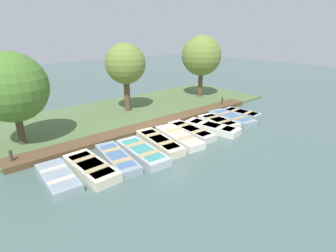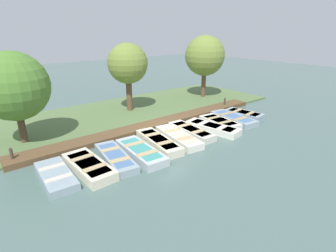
{
  "view_description": "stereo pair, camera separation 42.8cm",
  "coord_description": "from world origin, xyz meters",
  "px_view_note": "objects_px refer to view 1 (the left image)",
  "views": [
    {
      "loc": [
        11.31,
        -9.59,
        5.87
      ],
      "look_at": [
        0.52,
        -0.46,
        0.65
      ],
      "focal_mm": 28.0,
      "sensor_mm": 36.0,
      "label": 1
    },
    {
      "loc": [
        11.58,
        -9.26,
        5.87
      ],
      "look_at": [
        0.52,
        -0.46,
        0.65
      ],
      "focal_mm": 28.0,
      "sensor_mm": 36.0,
      "label": 2
    }
  ],
  "objects_px": {
    "rowboat_0": "(58,177)",
    "rowboat_1": "(91,168)",
    "rowboat_5": "(179,137)",
    "rowboat_6": "(191,131)",
    "rowboat_10": "(242,114)",
    "rowboat_3": "(142,152)",
    "park_tree_far_left": "(12,88)",
    "rowboat_7": "(212,127)",
    "rowboat_9": "(232,118)",
    "rowboat_8": "(218,122)",
    "park_tree_left": "(125,64)",
    "park_tree_center": "(201,56)",
    "rowboat_2": "(117,158)",
    "mooring_post_far": "(222,102)",
    "rowboat_4": "(159,142)",
    "mooring_post_near": "(12,158)"
  },
  "relations": [
    {
      "from": "rowboat_1",
      "to": "rowboat_7",
      "type": "relative_size",
      "value": 0.91
    },
    {
      "from": "rowboat_3",
      "to": "rowboat_5",
      "type": "relative_size",
      "value": 0.97
    },
    {
      "from": "rowboat_9",
      "to": "park_tree_left",
      "type": "height_order",
      "value": "park_tree_left"
    },
    {
      "from": "rowboat_8",
      "to": "park_tree_center",
      "type": "xyz_separation_m",
      "value": [
        -5.86,
        4.45,
        3.51
      ]
    },
    {
      "from": "rowboat_4",
      "to": "park_tree_center",
      "type": "bearing_deg",
      "value": 129.21
    },
    {
      "from": "rowboat_5",
      "to": "rowboat_6",
      "type": "height_order",
      "value": "rowboat_6"
    },
    {
      "from": "rowboat_8",
      "to": "park_tree_center",
      "type": "distance_m",
      "value": 8.16
    },
    {
      "from": "rowboat_4",
      "to": "rowboat_5",
      "type": "bearing_deg",
      "value": 92.69
    },
    {
      "from": "rowboat_7",
      "to": "rowboat_8",
      "type": "distance_m",
      "value": 1.2
    },
    {
      "from": "rowboat_6",
      "to": "rowboat_5",
      "type": "bearing_deg",
      "value": -76.95
    },
    {
      "from": "rowboat_6",
      "to": "park_tree_left",
      "type": "relative_size",
      "value": 0.67
    },
    {
      "from": "mooring_post_far",
      "to": "rowboat_0",
      "type": "bearing_deg",
      "value": -79.52
    },
    {
      "from": "rowboat_2",
      "to": "rowboat_7",
      "type": "height_order",
      "value": "rowboat_7"
    },
    {
      "from": "rowboat_0",
      "to": "rowboat_1",
      "type": "xyz_separation_m",
      "value": [
        0.21,
        1.35,
        0.05
      ]
    },
    {
      "from": "rowboat_2",
      "to": "park_tree_center",
      "type": "xyz_separation_m",
      "value": [
        -6.08,
        12.12,
        3.53
      ]
    },
    {
      "from": "mooring_post_near",
      "to": "rowboat_5",
      "type": "bearing_deg",
      "value": 71.53
    },
    {
      "from": "rowboat_0",
      "to": "rowboat_10",
      "type": "relative_size",
      "value": 1.07
    },
    {
      "from": "rowboat_0",
      "to": "rowboat_2",
      "type": "xyz_separation_m",
      "value": [
        0.09,
        2.71,
        0.01
      ]
    },
    {
      "from": "rowboat_1",
      "to": "park_tree_left",
      "type": "bearing_deg",
      "value": 135.23
    },
    {
      "from": "rowboat_0",
      "to": "rowboat_9",
      "type": "height_order",
      "value": "rowboat_9"
    },
    {
      "from": "rowboat_3",
      "to": "mooring_post_far",
      "type": "height_order",
      "value": "mooring_post_far"
    },
    {
      "from": "rowboat_3",
      "to": "park_tree_far_left",
      "type": "distance_m",
      "value": 7.25
    },
    {
      "from": "rowboat_0",
      "to": "rowboat_1",
      "type": "height_order",
      "value": "rowboat_1"
    },
    {
      "from": "rowboat_7",
      "to": "mooring_post_far",
      "type": "xyz_separation_m",
      "value": [
        -2.81,
        4.46,
        0.23
      ]
    },
    {
      "from": "park_tree_far_left",
      "to": "park_tree_center",
      "type": "relative_size",
      "value": 0.9
    },
    {
      "from": "rowboat_6",
      "to": "rowboat_0",
      "type": "bearing_deg",
      "value": -85.97
    },
    {
      "from": "rowboat_0",
      "to": "rowboat_5",
      "type": "distance_m",
      "value": 6.66
    },
    {
      "from": "rowboat_4",
      "to": "park_tree_left",
      "type": "relative_size",
      "value": 0.71
    },
    {
      "from": "mooring_post_near",
      "to": "rowboat_2",
      "type": "bearing_deg",
      "value": 55.77
    },
    {
      "from": "rowboat_6",
      "to": "rowboat_10",
      "type": "relative_size",
      "value": 1.23
    },
    {
      "from": "rowboat_8",
      "to": "rowboat_3",
      "type": "bearing_deg",
      "value": -78.91
    },
    {
      "from": "rowboat_3",
      "to": "rowboat_7",
      "type": "relative_size",
      "value": 0.98
    },
    {
      "from": "rowboat_2",
      "to": "rowboat_7",
      "type": "distance_m",
      "value": 6.54
    },
    {
      "from": "rowboat_3",
      "to": "park_tree_left",
      "type": "height_order",
      "value": "park_tree_left"
    },
    {
      "from": "rowboat_3",
      "to": "rowboat_4",
      "type": "height_order",
      "value": "rowboat_4"
    },
    {
      "from": "rowboat_4",
      "to": "rowboat_9",
      "type": "relative_size",
      "value": 1.03
    },
    {
      "from": "rowboat_0",
      "to": "park_tree_center",
      "type": "bearing_deg",
      "value": 114.32
    },
    {
      "from": "rowboat_7",
      "to": "rowboat_8",
      "type": "bearing_deg",
      "value": 98.54
    },
    {
      "from": "rowboat_2",
      "to": "rowboat_4",
      "type": "distance_m",
      "value": 2.64
    },
    {
      "from": "rowboat_1",
      "to": "rowboat_6",
      "type": "xyz_separation_m",
      "value": [
        -0.34,
        6.47,
        -0.02
      ]
    },
    {
      "from": "rowboat_9",
      "to": "park_tree_center",
      "type": "distance_m",
      "value": 7.5
    },
    {
      "from": "rowboat_0",
      "to": "rowboat_10",
      "type": "height_order",
      "value": "rowboat_10"
    },
    {
      "from": "rowboat_3",
      "to": "park_tree_far_left",
      "type": "xyz_separation_m",
      "value": [
        -5.15,
        -4.17,
        2.95
      ]
    },
    {
      "from": "rowboat_5",
      "to": "rowboat_10",
      "type": "xyz_separation_m",
      "value": [
        -0.21,
        6.27,
        0.02
      ]
    },
    {
      "from": "rowboat_9",
      "to": "park_tree_left",
      "type": "xyz_separation_m",
      "value": [
        -6.29,
        -4.39,
        3.36
      ]
    },
    {
      "from": "rowboat_5",
      "to": "rowboat_10",
      "type": "height_order",
      "value": "rowboat_10"
    },
    {
      "from": "rowboat_1",
      "to": "rowboat_3",
      "type": "distance_m",
      "value": 2.62
    },
    {
      "from": "mooring_post_far",
      "to": "park_tree_left",
      "type": "distance_m",
      "value": 8.05
    },
    {
      "from": "rowboat_2",
      "to": "park_tree_center",
      "type": "distance_m",
      "value": 14.01
    },
    {
      "from": "rowboat_1",
      "to": "rowboat_9",
      "type": "bearing_deg",
      "value": 89.37
    }
  ]
}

